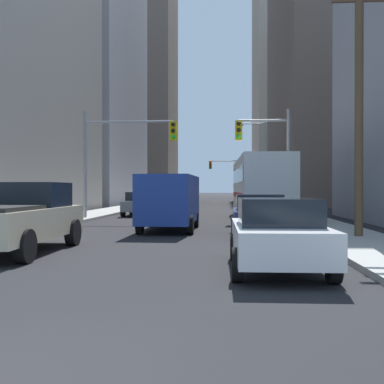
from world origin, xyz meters
name	(u,v)px	position (x,y,z in m)	size (l,w,h in m)	color
sidewalk_left	(151,203)	(-6.34, 50.00, 0.07)	(2.76, 160.00, 0.15)	#9E9E99
sidewalk_right	(262,203)	(6.34, 50.00, 0.07)	(2.76, 160.00, 0.15)	#9E9E99
city_bus	(260,185)	(4.13, 23.42, 1.93)	(2.77, 11.55, 3.40)	silver
pickup_truck_beige	(19,218)	(-3.37, 8.68, 0.93)	(2.20, 5.41, 1.90)	#C6B793
cargo_van_blue	(170,199)	(-0.09, 15.68, 1.29)	(2.16, 5.26, 2.26)	navy
sedan_white	(278,234)	(3.27, 6.30, 0.77)	(1.95, 4.22, 1.52)	white
sedan_navy	(259,215)	(3.38, 13.44, 0.77)	(1.95, 4.22, 1.52)	#141E4C
sedan_grey	(141,204)	(-3.21, 26.27, 0.77)	(1.95, 4.22, 1.52)	slate
traffic_signal_near_left	(125,145)	(-3.29, 21.99, 4.11)	(5.20, 0.44, 6.00)	gray
traffic_signal_near_right	(266,146)	(4.34, 21.99, 4.00)	(2.93, 0.44, 6.00)	gray
traffic_signal_far_right	(232,171)	(3.10, 58.92, 4.13)	(5.62, 0.44, 6.00)	gray
utility_pole_right	(359,91)	(6.62, 12.39, 4.96)	(2.20, 0.28, 9.39)	brown
street_lamp_right	(261,156)	(5.25, 37.09, 4.56)	(2.55, 0.32, 7.50)	gray
building_left_mid_office	(62,78)	(-16.97, 51.01, 14.81)	(16.60, 21.70, 29.62)	#93939E
building_left_far_tower	(123,74)	(-18.64, 91.67, 25.15)	(20.81, 18.36, 50.30)	#66564C
building_right_mid_block	(342,48)	(15.49, 51.58, 17.80)	(14.62, 26.18, 35.60)	#66564C
building_right_far_highrise	(294,64)	(15.77, 91.89, 26.64)	(15.31, 22.18, 53.27)	#B7A893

